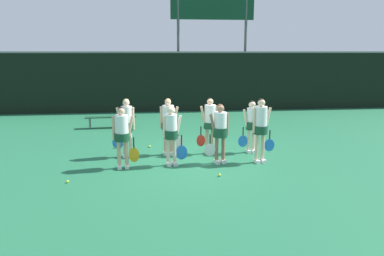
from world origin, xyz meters
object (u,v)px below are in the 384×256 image
(player_7, at_px, (251,123))
(tennis_ball_1, at_px, (220,175))
(tennis_ball_3, at_px, (181,147))
(player_4, at_px, (127,123))
(tennis_ball_2, at_px, (68,182))
(player_0, at_px, (122,132))
(player_1, at_px, (171,130))
(player_2, at_px, (220,129))
(player_5, at_px, (168,122))
(player_6, at_px, (210,121))
(tennis_ball_0, at_px, (150,146))
(tennis_ball_4, at_px, (115,148))
(bench_courtside, at_px, (111,118))
(player_3, at_px, (261,125))
(scoreboard, at_px, (212,16))

(player_7, relative_size, tennis_ball_1, 23.01)
(tennis_ball_1, distance_m, tennis_ball_3, 2.99)
(player_4, distance_m, tennis_ball_2, 2.68)
(player_0, distance_m, tennis_ball_3, 2.74)
(player_1, relative_size, player_2, 1.00)
(player_5, bearing_deg, tennis_ball_3, 63.68)
(player_6, distance_m, tennis_ball_1, 2.36)
(tennis_ball_0, height_order, tennis_ball_2, tennis_ball_0)
(player_5, height_order, tennis_ball_4, player_5)
(player_1, bearing_deg, tennis_ball_2, -165.58)
(player_4, relative_size, player_6, 1.01)
(bench_courtside, distance_m, player_1, 5.84)
(player_7, bearing_deg, player_3, -96.99)
(scoreboard, xyz_separation_m, tennis_ball_4, (-4.51, -8.15, -4.82))
(player_6, xyz_separation_m, tennis_ball_4, (-2.93, 0.91, -0.97))
(player_1, height_order, tennis_ball_0, player_1)
(player_1, height_order, player_7, player_1)
(player_6, distance_m, tennis_ball_0, 2.26)
(tennis_ball_0, bearing_deg, tennis_ball_2, -121.89)
(tennis_ball_0, relative_size, tennis_ball_1, 1.03)
(player_5, distance_m, tennis_ball_4, 2.14)
(tennis_ball_0, bearing_deg, player_7, -16.97)
(bench_courtside, distance_m, player_3, 7.15)
(player_1, relative_size, player_3, 0.91)
(bench_courtside, relative_size, tennis_ball_1, 29.39)
(player_4, distance_m, player_6, 2.47)
(player_5, height_order, tennis_ball_1, player_5)
(player_4, height_order, tennis_ball_2, player_4)
(player_3, height_order, player_7, player_3)
(tennis_ball_0, bearing_deg, player_4, -123.11)
(bench_courtside, bearing_deg, player_5, -68.07)
(bench_courtside, height_order, player_7, player_7)
(player_0, relative_size, player_4, 0.96)
(tennis_ball_1, bearing_deg, player_0, 158.11)
(player_2, distance_m, tennis_ball_1, 1.49)
(player_2, height_order, player_6, player_6)
(scoreboard, relative_size, player_1, 3.70)
(player_6, height_order, player_7, player_6)
(player_5, distance_m, tennis_ball_2, 3.51)
(player_1, bearing_deg, tennis_ball_1, -53.31)
(tennis_ball_2, bearing_deg, player_1, 23.99)
(player_5, bearing_deg, player_0, -132.37)
(tennis_ball_4, bearing_deg, player_1, -49.14)
(player_0, bearing_deg, player_1, -1.55)
(player_3, bearing_deg, player_7, 76.19)
(player_0, relative_size, tennis_ball_0, 22.95)
(player_5, distance_m, player_7, 2.52)
(tennis_ball_3, bearing_deg, bench_courtside, 125.46)
(tennis_ball_1, bearing_deg, player_7, 57.28)
(player_1, distance_m, player_5, 1.10)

